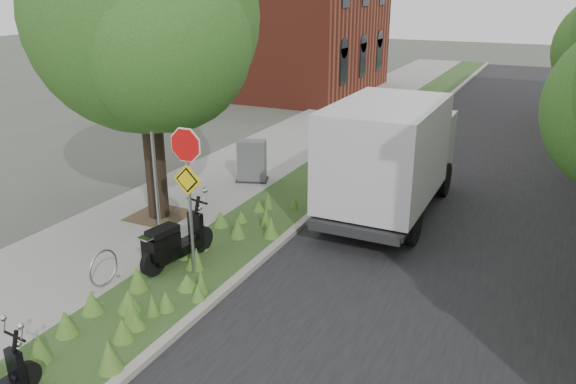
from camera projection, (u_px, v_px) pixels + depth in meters
name	position (u px, v px, depth m)	size (l,w,h in m)	color
ground	(238.00, 307.00, 10.63)	(120.00, 120.00, 0.00)	#4C5147
sidewalk_near	(276.00, 149.00, 20.81)	(3.50, 60.00, 0.12)	gray
verge	(346.00, 159.00, 19.69)	(2.00, 60.00, 0.12)	#2C4A20
kerb_near	(373.00, 162.00, 19.28)	(0.20, 60.00, 0.13)	#9E9991
road	(479.00, 178.00, 17.88)	(7.00, 60.00, 0.01)	black
street_tree_main	(143.00, 29.00, 13.07)	(6.21, 5.54, 7.66)	black
bare_post	(154.00, 155.00, 12.73)	(0.08, 0.08, 4.00)	#A5A8AD
bike_hoop	(103.00, 268.00, 11.05)	(0.06, 0.78, 0.77)	#A5A8AD
sign_assembly	(187.00, 172.00, 10.90)	(0.94, 0.08, 3.22)	#A5A8AD
brick_building	(288.00, 16.00, 31.69)	(9.40, 10.40, 8.30)	maroon
scooter_near	(170.00, 246.00, 11.78)	(0.65, 1.99, 0.95)	black
box_truck	(391.00, 152.00, 14.44)	(2.38, 5.84, 2.64)	#262628
utility_cabinet	(252.00, 162.00, 17.07)	(1.10, 0.92, 1.25)	#262628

